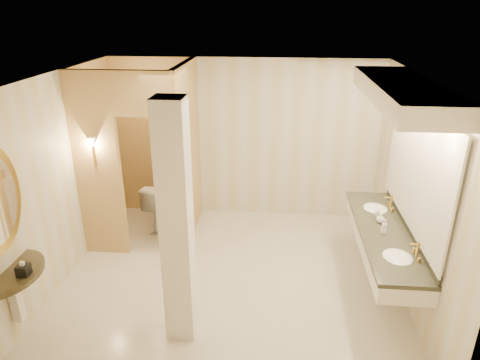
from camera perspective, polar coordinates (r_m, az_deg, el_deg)
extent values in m
plane|color=beige|center=(6.03, -1.21, -12.75)|extent=(4.50, 4.50, 0.00)
plane|color=white|center=(4.99, -1.47, 13.47)|extent=(4.50, 4.50, 0.00)
cube|color=beige|center=(7.24, 0.45, 5.38)|extent=(4.50, 0.02, 2.70)
cube|color=beige|center=(3.64, -4.95, -13.48)|extent=(4.50, 0.02, 2.70)
cube|color=beige|center=(6.04, -23.07, -0.07)|extent=(0.02, 4.00, 2.70)
cube|color=beige|center=(5.60, 22.22, -1.67)|extent=(0.02, 4.00, 2.70)
cube|color=tan|center=(6.65, -7.00, 3.62)|extent=(0.10, 1.50, 2.70)
cube|color=tan|center=(6.31, -18.44, 1.56)|extent=(0.65, 0.10, 2.70)
cube|color=tan|center=(5.78, -12.99, 11.14)|extent=(0.80, 0.10, 0.60)
cube|color=white|center=(6.44, -7.95, 0.08)|extent=(0.15, 0.80, 2.10)
cylinder|color=gold|center=(6.19, -18.91, 3.06)|extent=(0.03, 0.03, 0.30)
cone|color=white|center=(6.13, -19.14, 4.82)|extent=(0.14, 0.14, 0.14)
cube|color=white|center=(5.72, 18.62, -7.58)|extent=(0.60, 2.26, 0.24)
cube|color=black|center=(5.66, 18.77, -6.52)|extent=(0.64, 2.30, 0.05)
cube|color=black|center=(5.71, 21.60, -5.92)|extent=(0.03, 2.26, 0.10)
ellipsoid|color=white|center=(5.16, 20.20, -9.99)|extent=(0.40, 0.44, 0.15)
cylinder|color=gold|center=(5.15, 22.56, -8.73)|extent=(0.03, 0.03, 0.22)
ellipsoid|color=white|center=(6.20, 17.56, -3.96)|extent=(0.40, 0.44, 0.15)
cylinder|color=gold|center=(6.19, 19.50, -2.91)|extent=(0.03, 0.03, 0.22)
cube|color=white|center=(5.40, 22.72, 1.40)|extent=(0.03, 2.26, 1.40)
cube|color=white|center=(5.09, 21.23, 10.91)|extent=(0.75, 2.46, 0.22)
cylinder|color=black|center=(5.22, -28.77, -10.91)|extent=(0.90, 0.90, 0.05)
cube|color=white|center=(5.36, -27.80, -13.67)|extent=(0.10, 0.10, 0.60)
cube|color=white|center=(4.47, -8.46, -6.26)|extent=(0.31, 0.31, 2.70)
cube|color=black|center=(5.03, -26.91, -10.66)|extent=(0.12, 0.12, 0.12)
imported|color=white|center=(7.15, -9.90, -3.28)|extent=(0.65, 0.90, 0.82)
imported|color=beige|center=(5.91, 17.90, -4.20)|extent=(0.05, 0.06, 0.12)
imported|color=silver|center=(5.77, 18.25, -4.86)|extent=(0.11, 0.11, 0.13)
imported|color=#C6B28C|center=(5.52, 18.69, -5.90)|extent=(0.08, 0.08, 0.18)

